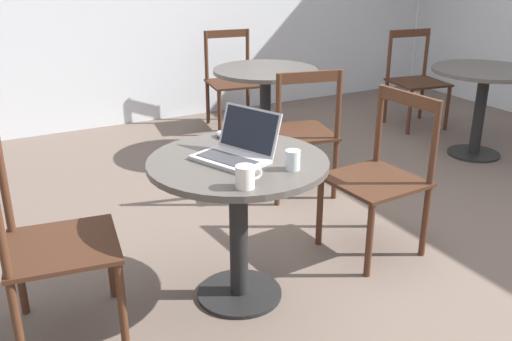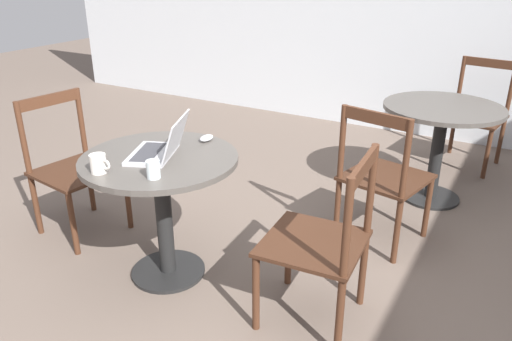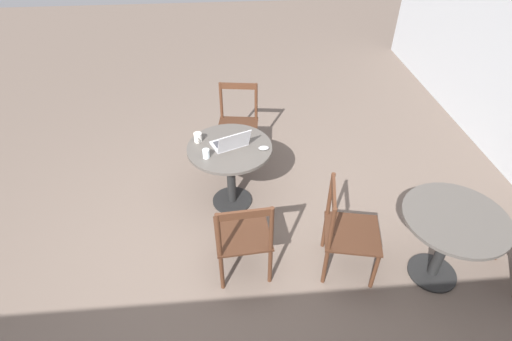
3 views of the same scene
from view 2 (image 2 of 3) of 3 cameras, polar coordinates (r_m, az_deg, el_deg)
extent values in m
plane|color=#66564C|center=(2.59, 3.81, -17.08)|extent=(16.00, 16.00, 0.00)
cylinder|color=black|center=(2.97, -9.96, -11.21)|extent=(0.42, 0.42, 0.02)
cylinder|color=black|center=(2.79, -10.45, -5.39)|extent=(0.09, 0.09, 0.67)
cylinder|color=#4C4742|center=(2.64, -10.99, 1.26)|extent=(0.82, 0.82, 0.03)
cylinder|color=black|center=(3.97, 19.26, -2.85)|extent=(0.42, 0.42, 0.02)
cylinder|color=black|center=(3.84, 19.93, 1.75)|extent=(0.09, 0.09, 0.67)
cylinder|color=#4C4742|center=(3.74, 20.66, 6.72)|extent=(0.82, 0.82, 0.03)
cylinder|color=#472819|center=(2.43, -0.01, -13.83)|extent=(0.04, 0.04, 0.41)
cylinder|color=#472819|center=(2.74, 3.73, -9.13)|extent=(0.04, 0.04, 0.41)
cylinder|color=#472819|center=(2.32, 9.52, -16.28)|extent=(0.04, 0.04, 0.41)
cylinder|color=#472819|center=(2.64, 12.12, -11.00)|extent=(0.04, 0.04, 0.41)
cube|color=#3C2215|center=(2.40, 6.58, -8.22)|extent=(0.49, 0.49, 0.02)
cylinder|color=#472819|center=(2.07, 10.35, -6.53)|extent=(0.04, 0.04, 0.45)
cylinder|color=#472819|center=(2.42, 13.02, -2.09)|extent=(0.04, 0.04, 0.45)
cube|color=#472819|center=(2.16, 12.21, 0.37)|extent=(0.06, 0.44, 0.07)
cylinder|color=#472819|center=(3.38, -14.43, -3.22)|extent=(0.04, 0.04, 0.41)
cylinder|color=#472819|center=(3.18, -20.18, -5.74)|extent=(0.04, 0.04, 0.41)
cylinder|color=#472819|center=(3.69, -18.41, -1.41)|extent=(0.04, 0.04, 0.41)
cylinder|color=#472819|center=(3.51, -23.85, -3.58)|extent=(0.04, 0.04, 0.41)
cube|color=#3C2215|center=(3.34, -19.72, -0.08)|extent=(0.52, 0.52, 0.02)
cylinder|color=#472819|center=(3.53, -19.34, 5.30)|extent=(0.04, 0.04, 0.45)
cylinder|color=#472819|center=(3.34, -25.10, 3.39)|extent=(0.04, 0.04, 0.45)
cube|color=#472819|center=(3.38, -22.63, 7.44)|extent=(0.08, 0.44, 0.07)
cylinder|color=#472819|center=(4.42, 24.90, 1.67)|extent=(0.04, 0.04, 0.41)
cylinder|color=#472819|center=(4.51, 19.94, 2.91)|extent=(0.04, 0.04, 0.41)
cylinder|color=#472819|center=(4.80, 26.16, 3.06)|extent=(0.04, 0.04, 0.41)
cylinder|color=#472819|center=(4.89, 21.56, 4.19)|extent=(0.04, 0.04, 0.41)
cube|color=#3C2215|center=(4.58, 23.57, 5.54)|extent=(0.52, 0.52, 0.02)
cylinder|color=#472819|center=(4.68, 27.14, 8.27)|extent=(0.04, 0.04, 0.45)
cylinder|color=#472819|center=(4.77, 22.36, 9.33)|extent=(0.04, 0.04, 0.45)
cube|color=#472819|center=(4.68, 25.13, 11.06)|extent=(0.44, 0.09, 0.07)
cylinder|color=#472819|center=(3.51, 12.95, -2.06)|extent=(0.04, 0.04, 0.41)
cylinder|color=#472819|center=(3.35, 19.00, -4.01)|extent=(0.04, 0.04, 0.41)
cylinder|color=#472819|center=(3.19, 9.27, -4.44)|extent=(0.04, 0.04, 0.41)
cylinder|color=#472819|center=(3.02, 15.80, -6.76)|extent=(0.04, 0.04, 0.41)
cube|color=#3C2215|center=(3.17, 14.65, -0.75)|extent=(0.55, 0.55, 0.02)
cylinder|color=#472819|center=(3.00, 9.82, 3.23)|extent=(0.04, 0.04, 0.45)
cylinder|color=#472819|center=(2.82, 16.79, 1.24)|extent=(0.04, 0.04, 0.45)
cube|color=#472819|center=(2.85, 13.55, 5.86)|extent=(0.43, 0.11, 0.07)
cube|color=#B7B7BC|center=(2.66, -11.79, 1.86)|extent=(0.31, 0.38, 0.02)
cube|color=#38383D|center=(2.66, -12.21, 2.09)|extent=(0.21, 0.30, 0.00)
cube|color=#B7B7BC|center=(2.58, -9.12, 3.93)|extent=(0.19, 0.33, 0.20)
cube|color=black|center=(2.58, -9.23, 3.97)|extent=(0.17, 0.30, 0.18)
ellipsoid|color=#B7B7BC|center=(2.82, -5.68, 3.71)|extent=(0.06, 0.10, 0.03)
cylinder|color=silver|center=(2.50, -17.59, 0.76)|extent=(0.08, 0.08, 0.09)
torus|color=silver|center=(2.46, -16.79, 0.64)|extent=(0.05, 0.01, 0.05)
cylinder|color=silver|center=(2.37, -11.67, 0.13)|extent=(0.07, 0.07, 0.09)
camera|label=1|loc=(2.71, -68.33, 7.56)|focal=40.00mm
camera|label=3|loc=(2.68, 83.48, 33.84)|focal=28.00mm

